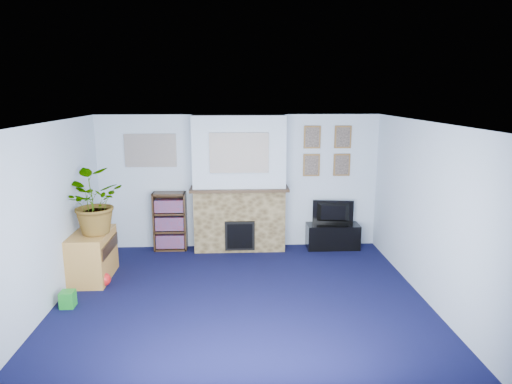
{
  "coord_description": "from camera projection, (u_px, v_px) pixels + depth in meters",
  "views": [
    {
      "loc": [
        -0.09,
        -5.8,
        2.78
      ],
      "look_at": [
        0.24,
        0.93,
        1.3
      ],
      "focal_mm": 32.0,
      "sensor_mm": 36.0,
      "label": 1
    }
  ],
  "objects": [
    {
      "name": "television",
      "position": [
        333.0,
        213.0,
        8.2
      ],
      "size": [
        0.74,
        0.19,
        0.42
      ],
      "primitive_type": "imported",
      "rotation": [
        0.0,
        0.0,
        3.01
      ],
      "color": "black",
      "rests_on": "tv_stand"
    },
    {
      "name": "toy_ball",
      "position": [
        104.0,
        280.0,
        6.67
      ],
      "size": [
        0.2,
        0.2,
        0.2
      ],
      "primitive_type": "sphere",
      "color": "red",
      "rests_on": "ground"
    },
    {
      "name": "green_crate",
      "position": [
        93.0,
        265.0,
        7.09
      ],
      "size": [
        0.35,
        0.28,
        0.27
      ],
      "primitive_type": "cube",
      "rotation": [
        0.0,
        0.0,
        0.03
      ],
      "color": "#198C26",
      "rests_on": "ground"
    },
    {
      "name": "sideboard",
      "position": [
        93.0,
        256.0,
        6.89
      ],
      "size": [
        0.52,
        0.93,
        0.73
      ],
      "primitive_type": "cube",
      "color": "#B6813A",
      "rests_on": "ground"
    },
    {
      "name": "collage_left",
      "position": [
        150.0,
        150.0,
        7.98
      ],
      "size": [
        0.9,
        0.03,
        0.58
      ],
      "primitive_type": "cube",
      "color": "gray",
      "rests_on": "wall_back"
    },
    {
      "name": "toy_block",
      "position": [
        68.0,
        299.0,
        6.01
      ],
      "size": [
        0.18,
        0.18,
        0.22
      ],
      "primitive_type": "cube",
      "rotation": [
        0.0,
        0.0,
        0.01
      ],
      "color": "#198C26",
      "rests_on": "ground"
    },
    {
      "name": "mantel_teddy",
      "position": [
        209.0,
        184.0,
        7.92
      ],
      "size": [
        0.14,
        0.14,
        0.14
      ],
      "primitive_type": "sphere",
      "color": "gray",
      "rests_on": "chimney_breast"
    },
    {
      "name": "toy_tube",
      "position": [
        89.0,
        279.0,
        6.74
      ],
      "size": [
        0.3,
        0.13,
        0.17
      ],
      "primitive_type": "cylinder",
      "rotation": [
        0.0,
        1.43,
        0.0
      ],
      "color": "orange",
      "rests_on": "ground"
    },
    {
      "name": "chimney_breast",
      "position": [
        239.0,
        185.0,
        8.0
      ],
      "size": [
        1.72,
        0.5,
        2.4
      ],
      "color": "brown",
      "rests_on": "ground"
    },
    {
      "name": "wall_front",
      "position": [
        246.0,
        285.0,
        3.81
      ],
      "size": [
        5.0,
        0.04,
        2.4
      ],
      "primitive_type": "cube",
      "color": "silver",
      "rests_on": "ground"
    },
    {
      "name": "portrait_tl",
      "position": [
        312.0,
        137.0,
        8.07
      ],
      "size": [
        0.3,
        0.03,
        0.4
      ],
      "primitive_type": "cube",
      "color": "brown",
      "rests_on": "wall_back"
    },
    {
      "name": "tv_stand",
      "position": [
        333.0,
        236.0,
        8.27
      ],
      "size": [
        0.94,
        0.4,
        0.45
      ],
      "primitive_type": "cube",
      "color": "black",
      "rests_on": "ground"
    },
    {
      "name": "potted_plant",
      "position": [
        91.0,
        203.0,
        6.66
      ],
      "size": [
        1.04,
        0.97,
        0.93
      ],
      "primitive_type": "imported",
      "rotation": [
        0.0,
        0.0,
        2.8
      ],
      "color": "#26661E",
      "rests_on": "sideboard"
    },
    {
      "name": "portrait_bl",
      "position": [
        311.0,
        165.0,
        8.18
      ],
      "size": [
        0.3,
        0.03,
        0.4
      ],
      "primitive_type": "cube",
      "color": "brown",
      "rests_on": "wall_back"
    },
    {
      "name": "collage_main",
      "position": [
        239.0,
        153.0,
        7.67
      ],
      "size": [
        1.0,
        0.03,
        0.68
      ],
      "primitive_type": "cube",
      "color": "gray",
      "rests_on": "chimney_breast"
    },
    {
      "name": "wall_left",
      "position": [
        48.0,
        217.0,
        5.88
      ],
      "size": [
        0.04,
        4.5,
        2.4
      ],
      "primitive_type": "cube",
      "color": "silver",
      "rests_on": "ground"
    },
    {
      "name": "mantel_can",
      "position": [
        279.0,
        184.0,
        7.98
      ],
      "size": [
        0.06,
        0.06,
        0.11
      ],
      "primitive_type": "cylinder",
      "color": "#198C26",
      "rests_on": "chimney_breast"
    },
    {
      "name": "mantel_candle",
      "position": [
        254.0,
        183.0,
        7.96
      ],
      "size": [
        0.05,
        0.05,
        0.15
      ],
      "primitive_type": "cylinder",
      "color": "#B2BFC6",
      "rests_on": "chimney_breast"
    },
    {
      "name": "mantel_clock",
      "position": [
        240.0,
        184.0,
        7.95
      ],
      "size": [
        0.1,
        0.06,
        0.14
      ],
      "primitive_type": "cube",
      "color": "gold",
      "rests_on": "chimney_breast"
    },
    {
      "name": "wall_right",
      "position": [
        427.0,
        212.0,
        6.12
      ],
      "size": [
        0.04,
        4.5,
        2.4
      ],
      "primitive_type": "cube",
      "color": "silver",
      "rests_on": "ground"
    },
    {
      "name": "wall_back",
      "position": [
        239.0,
        182.0,
        8.2
      ],
      "size": [
        5.0,
        0.04,
        2.4
      ],
      "primitive_type": "cube",
      "color": "silver",
      "rests_on": "ground"
    },
    {
      "name": "ceiling",
      "position": [
        241.0,
        123.0,
        5.74
      ],
      "size": [
        5.0,
        4.5,
        0.01
      ],
      "primitive_type": "cube",
      "color": "white",
      "rests_on": "wall_back"
    },
    {
      "name": "bookshelf",
      "position": [
        170.0,
        222.0,
        8.15
      ],
      "size": [
        0.58,
        0.28,
        1.05
      ],
      "color": "#311F11",
      "rests_on": "ground"
    },
    {
      "name": "portrait_br",
      "position": [
        342.0,
        165.0,
        8.2
      ],
      "size": [
        0.3,
        0.03,
        0.4
      ],
      "primitive_type": "cube",
      "color": "brown",
      "rests_on": "wall_back"
    },
    {
      "name": "portrait_tr",
      "position": [
        343.0,
        137.0,
        8.09
      ],
      "size": [
        0.3,
        0.03,
        0.4
      ],
      "primitive_type": "cube",
      "color": "brown",
      "rests_on": "wall_back"
    },
    {
      "name": "floor",
      "position": [
        242.0,
        299.0,
        6.26
      ],
      "size": [
        5.0,
        4.5,
        0.01
      ],
      "primitive_type": "cube",
      "color": "#0D0F33",
      "rests_on": "ground"
    }
  ]
}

